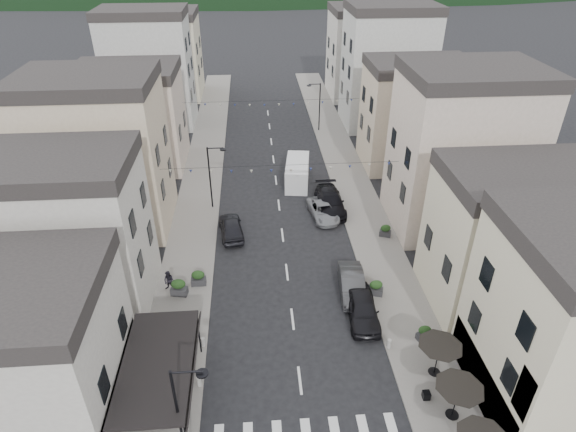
# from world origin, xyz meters

# --- Properties ---
(sidewalk_left) EXTENTS (4.00, 76.00, 0.12)m
(sidewalk_left) POSITION_xyz_m (-7.50, 32.00, 0.06)
(sidewalk_left) COLOR slate
(sidewalk_left) RESTS_ON ground
(sidewalk_right) EXTENTS (4.00, 76.00, 0.12)m
(sidewalk_right) POSITION_xyz_m (7.50, 32.00, 0.06)
(sidewalk_right) COLOR slate
(sidewalk_right) RESTS_ON ground
(boutique_awning) EXTENTS (3.77, 7.50, 3.28)m
(boutique_awning) POSITION_xyz_m (-7.25, 5.00, 3.11)
(boutique_awning) COLOR black
(boutique_awning) RESTS_ON ground
(buildings_row_left) EXTENTS (10.20, 54.16, 14.00)m
(buildings_row_left) POSITION_xyz_m (-14.50, 37.75, 6.12)
(buildings_row_left) COLOR #BBB4AB
(buildings_row_left) RESTS_ON ground
(buildings_row_right) EXTENTS (10.20, 54.16, 14.50)m
(buildings_row_right) POSITION_xyz_m (14.50, 36.59, 6.32)
(buildings_row_right) COLOR beige
(buildings_row_right) RESTS_ON ground
(cafe_terrace) EXTENTS (2.50, 8.10, 2.53)m
(cafe_terrace) POSITION_xyz_m (7.70, 2.80, 2.36)
(cafe_terrace) COLOR black
(cafe_terrace) RESTS_ON ground
(streetlamp_left_near) EXTENTS (1.70, 0.56, 6.00)m
(streetlamp_left_near) POSITION_xyz_m (-5.82, 2.00, 3.70)
(streetlamp_left_near) COLOR black
(streetlamp_left_near) RESTS_ON ground
(streetlamp_left_far) EXTENTS (1.70, 0.56, 6.00)m
(streetlamp_left_far) POSITION_xyz_m (-5.82, 26.00, 3.70)
(streetlamp_left_far) COLOR black
(streetlamp_left_far) RESTS_ON ground
(streetlamp_right_far) EXTENTS (1.70, 0.56, 6.00)m
(streetlamp_right_far) POSITION_xyz_m (5.82, 44.00, 3.70)
(streetlamp_right_far) COLOR black
(streetlamp_right_far) RESTS_ON ground
(bollards) EXTENTS (11.66, 10.26, 0.60)m
(bollards) POSITION_xyz_m (0.00, 5.50, 0.42)
(bollards) COLOR gray
(bollards) RESTS_ON ground
(bunting_near) EXTENTS (19.00, 0.28, 0.62)m
(bunting_near) POSITION_xyz_m (0.00, 22.00, 5.65)
(bunting_near) COLOR black
(bunting_near) RESTS_ON ground
(bunting_far) EXTENTS (19.00, 0.28, 0.62)m
(bunting_far) POSITION_xyz_m (0.00, 38.00, 5.65)
(bunting_far) COLOR black
(bunting_far) RESTS_ON ground
(parked_car_a) EXTENTS (2.15, 4.87, 1.63)m
(parked_car_a) POSITION_xyz_m (4.60, 10.77, 0.82)
(parked_car_a) COLOR black
(parked_car_a) RESTS_ON ground
(parked_car_b) EXTENTS (1.96, 4.78, 1.54)m
(parked_car_b) POSITION_xyz_m (4.40, 13.36, 0.77)
(parked_car_b) COLOR #333436
(parked_car_b) RESTS_ON ground
(parked_car_c) EXTENTS (2.72, 4.85, 1.28)m
(parked_car_c) POSITION_xyz_m (3.78, 23.63, 0.64)
(parked_car_c) COLOR gray
(parked_car_c) RESTS_ON ground
(parked_car_d) EXTENTS (2.43, 5.74, 1.65)m
(parked_car_d) POSITION_xyz_m (4.60, 24.90, 0.83)
(parked_car_d) COLOR black
(parked_car_d) RESTS_ON ground
(parked_car_e) EXTENTS (2.43, 4.76, 1.55)m
(parked_car_e) POSITION_xyz_m (-4.26, 21.36, 0.77)
(parked_car_e) COLOR black
(parked_car_e) RESTS_ON ground
(delivery_van) EXTENTS (2.89, 5.72, 2.63)m
(delivery_van) POSITION_xyz_m (2.10, 30.23, 1.29)
(delivery_van) COLOR silver
(delivery_van) RESTS_ON ground
(pedestrian_a) EXTENTS (0.74, 0.55, 1.84)m
(pedestrian_a) POSITION_xyz_m (-7.59, 8.03, 1.04)
(pedestrian_a) COLOR black
(pedestrian_a) RESTS_ON sidewalk_left
(pedestrian_b) EXTENTS (0.94, 0.85, 1.59)m
(pedestrian_b) POSITION_xyz_m (-8.44, 14.49, 0.92)
(pedestrian_b) COLOR black
(pedestrian_b) RESTS_ON sidewalk_left
(planter_la) EXTENTS (1.25, 0.85, 1.28)m
(planter_la) POSITION_xyz_m (-7.72, 13.95, 0.74)
(planter_la) COLOR #323234
(planter_la) RESTS_ON sidewalk_left
(planter_lb) EXTENTS (1.08, 0.62, 1.19)m
(planter_lb) POSITION_xyz_m (-6.46, 14.95, 0.70)
(planter_lb) COLOR #2E2D30
(planter_lb) RESTS_ON sidewalk_left
(planter_ra) EXTENTS (1.03, 0.77, 1.03)m
(planter_ra) POSITION_xyz_m (8.05, 8.52, 0.62)
(planter_ra) COLOR #2D2D2F
(planter_ra) RESTS_ON sidewalk_right
(planter_rb) EXTENTS (1.16, 0.86, 1.16)m
(planter_rb) POSITION_xyz_m (6.00, 12.93, 0.69)
(planter_rb) COLOR #2F2E31
(planter_rb) RESTS_ON sidewalk_right
(planter_rc) EXTENTS (1.07, 0.81, 1.06)m
(planter_rc) POSITION_xyz_m (8.49, 20.07, 0.64)
(planter_rc) COLOR #303033
(planter_rc) RESTS_ON sidewalk_right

